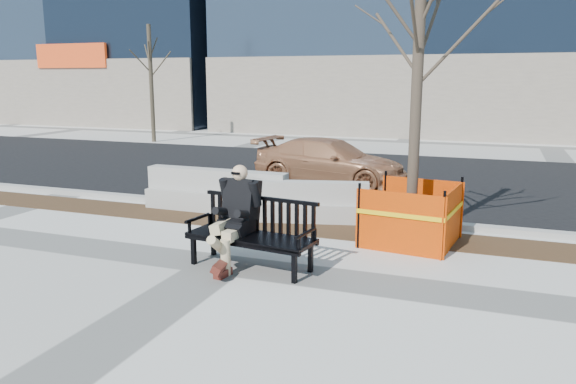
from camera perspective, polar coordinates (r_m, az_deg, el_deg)
name	(u,v)px	position (r m, az deg, el deg)	size (l,w,h in m)	color
ground	(222,264)	(9.18, -6.75, -7.30)	(120.00, 120.00, 0.00)	beige
mulch_strip	(280,225)	(11.45, -0.80, -3.37)	(40.00, 1.20, 0.02)	#47301C
asphalt_street	(354,176)	(17.24, 6.70, 1.64)	(60.00, 10.40, 0.01)	black
curb	(296,212)	(12.30, 0.81, -2.05)	(60.00, 0.25, 0.12)	#9E9B93
bench	(251,268)	(8.98, -3.77, -7.68)	(2.10, 0.75, 1.12)	black
seated_man	(238,264)	(9.17, -5.15, -7.28)	(0.69, 1.15, 1.61)	black
tree_fence	(410,243)	(10.50, 12.26, -5.06)	(2.33, 2.33, 5.83)	#FF4300
sedan	(330,184)	(15.92, 4.26, 0.85)	(1.78, 4.37, 1.27)	#A66B47
jersey_barrier_left	(217,211)	(12.74, -7.24, -1.93)	(3.35, 0.67, 0.96)	#9D9A93
jersey_barrier_right	(297,221)	(11.81, 0.89, -2.93)	(2.98, 0.60, 0.85)	#A3A098
far_tree_left	(154,142)	(27.06, -13.45, 5.00)	(2.12, 2.12, 5.72)	#493E2E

